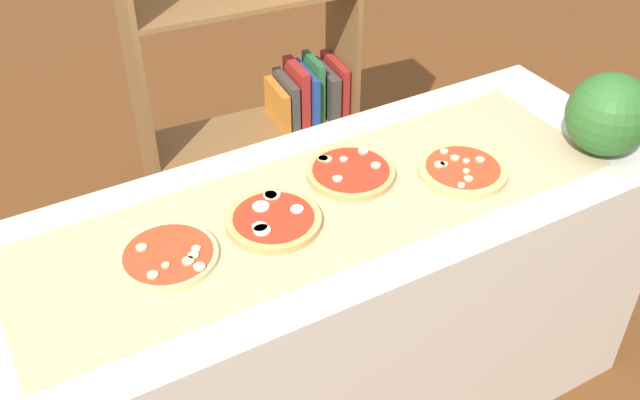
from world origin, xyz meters
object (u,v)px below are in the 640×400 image
pizza_mozzarella_1 (274,220)px  bookshelf (272,69)px  watermelon (608,114)px  pizza_mushroom_3 (462,169)px  pizza_mushroom_0 (169,256)px  pizza_mushroom_2 (351,172)px

pizza_mozzarella_1 → bookshelf: (0.46, 0.94, -0.11)m
watermelon → bookshelf: bookshelf is taller
pizza_mozzarella_1 → pizza_mushroom_3: (0.58, -0.06, -0.00)m
pizza_mushroom_0 → pizza_mushroom_2: 0.58m
pizza_mushroom_0 → bookshelf: size_ratio=0.15×
pizza_mushroom_0 → bookshelf: (0.75, 0.94, -0.10)m
pizza_mushroom_0 → bookshelf: bookshelf is taller
bookshelf → pizza_mushroom_2: bearing=-101.5°
pizza_mushroom_3 → watermelon: size_ratio=1.06×
pizza_mushroom_2 → pizza_mushroom_3: (0.29, -0.14, -0.00)m
watermelon → bookshelf: bearing=116.3°
pizza_mozzarella_1 → pizza_mushroom_0: bearing=178.8°
pizza_mushroom_0 → pizza_mushroom_2: size_ratio=0.98×
pizza_mushroom_2 → watermelon: size_ratio=1.03×
pizza_mushroom_0 → pizza_mushroom_3: bearing=-4.4°
pizza_mushroom_2 → pizza_mushroom_3: bearing=-26.7°
pizza_mushroom_3 → watermelon: (0.43, -0.11, 0.11)m
pizza_mushroom_2 → watermelon: watermelon is taller
pizza_mushroom_0 → bookshelf: 1.20m
pizza_mushroom_0 → watermelon: 1.31m
pizza_mushroom_0 → bookshelf: bearing=51.3°
pizza_mushroom_0 → pizza_mozzarella_1: bearing=-1.2°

